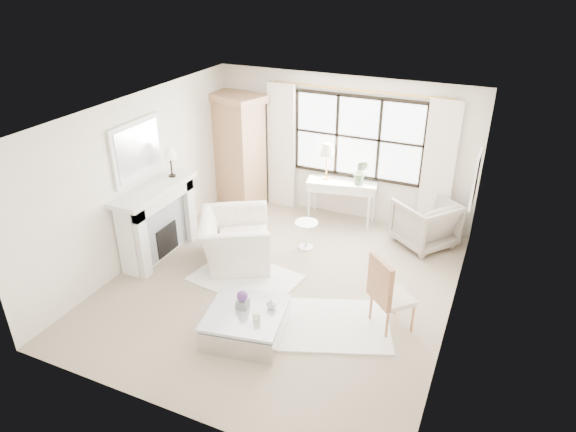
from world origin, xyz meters
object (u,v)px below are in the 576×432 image
object	(u,v)px
club_armchair	(235,240)
coffee_table	(246,323)
armoire	(238,149)
console_table	(341,201)

from	to	relation	value
club_armchair	coffee_table	size ratio (longest dim) A/B	1.07
armoire	coffee_table	size ratio (longest dim) A/B	1.92
console_table	coffee_table	world-z (taller)	console_table
club_armchair	coffee_table	world-z (taller)	club_armchair
club_armchair	coffee_table	xyz separation A→B (m)	(1.04, -1.58, -0.22)
armoire	club_armchair	xyz separation A→B (m)	(1.07, -2.08, -0.73)
armoire	club_armchair	world-z (taller)	armoire
console_table	club_armchair	bearing A→B (deg)	-128.55
club_armchair	armoire	bearing A→B (deg)	-1.39
console_table	coffee_table	xyz separation A→B (m)	(-0.06, -3.73, -0.22)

